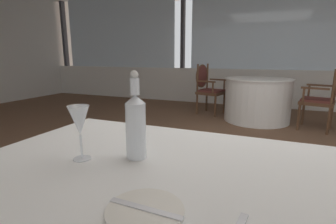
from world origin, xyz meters
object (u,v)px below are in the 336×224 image
Objects in this scene: side_plate at (145,211)px; dining_chair_1_1 at (207,85)px; wine_glass at (79,122)px; water_bottle at (136,124)px; dining_chair_1_0 at (325,95)px.

side_plate is 4.52m from dining_chair_1_1.
wine_glass is at bearing -67.97° from dining_chair_1_1.
dining_chair_1_0 is (1.22, 3.62, -0.33)m from water_bottle.
side_plate is 0.20× the size of dining_chair_1_0.
water_bottle is at bearing 85.92° from dining_chair_1_0.
water_bottle is (-0.19, 0.29, 0.12)m from side_plate.
dining_chair_1_0 reaches higher than side_plate.
wine_glass is 0.21× the size of dining_chair_1_0.
wine_glass reaches higher than side_plate.
dining_chair_1_1 is (-1.95, 0.51, 0.01)m from dining_chair_1_0.
wine_glass is 0.20× the size of dining_chair_1_1.
dining_chair_1_1 is at bearing 100.01° from water_bottle.
wine_glass and dining_chair_1_0 have the same top height.
dining_chair_1_1 reaches higher than wine_glass.
dining_chair_1_1 is at bearing 101.70° from side_plate.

